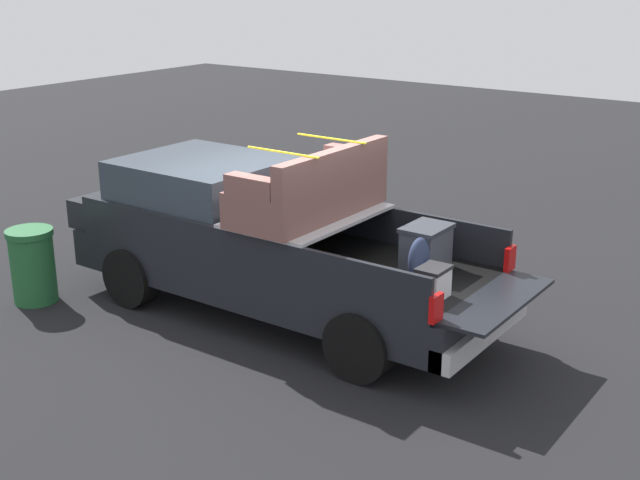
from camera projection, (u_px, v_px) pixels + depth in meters
ground_plane at (281, 314)px, 10.55m from camera, size 40.00×40.00×0.00m
pickup_truck at (259, 237)px, 10.45m from camera, size 6.05×2.09×2.23m
trash_can at (33, 265)px, 10.81m from camera, size 0.60×0.60×0.98m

